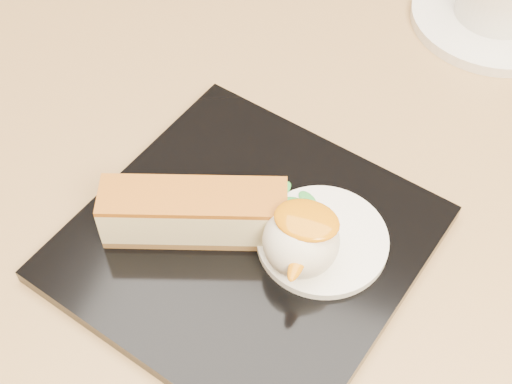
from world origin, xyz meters
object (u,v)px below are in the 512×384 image
at_px(ice_cream_scoop, 301,240).
at_px(saucer, 494,17).
at_px(table, 335,280).
at_px(cheesecake, 194,213).
at_px(dessert_plate, 246,243).

relative_size(ice_cream_scoop, saucer, 0.33).
bearing_deg(table, saucer, 71.76).
bearing_deg(cheesecake, saucer, 44.18).
xyz_separation_m(cheesecake, saucer, (0.16, 0.31, -0.03)).
xyz_separation_m(dessert_plate, saucer, (0.12, 0.31, -0.00)).
relative_size(dessert_plate, cheesecake, 1.72).
relative_size(table, saucer, 5.33).
bearing_deg(cheesecake, table, 28.46).
distance_m(table, dessert_plate, 0.19).
xyz_separation_m(dessert_plate, cheesecake, (-0.04, -0.01, 0.03)).
height_order(ice_cream_scoop, saucer, ice_cream_scoop).
bearing_deg(saucer, cheesecake, -117.01).
xyz_separation_m(ice_cream_scoop, saucer, (0.08, 0.31, -0.03)).
height_order(dessert_plate, saucer, dessert_plate).
bearing_deg(saucer, table, -108.24).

